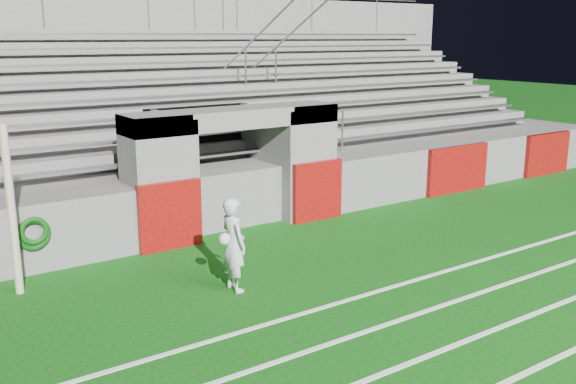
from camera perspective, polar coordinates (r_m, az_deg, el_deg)
ground at (r=11.40m, az=4.37°, el=-7.28°), size 90.00×90.00×0.00m
field_post at (r=11.03m, az=-23.36°, el=-1.54°), size 0.13×0.13×2.78m
stadium_structure at (r=17.74m, az=-12.03°, el=5.02°), size 26.00×8.48×5.42m
goalkeeper_with_ball at (r=10.47m, az=-4.86°, el=-4.65°), size 0.57×0.59×1.57m
hose_coil at (r=11.88m, az=-21.67°, el=-3.41°), size 0.59×0.15×0.62m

